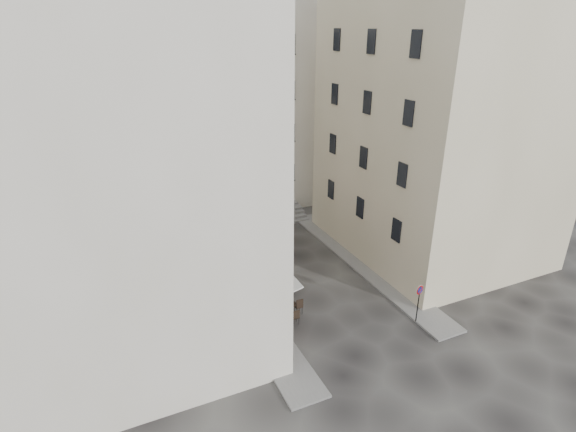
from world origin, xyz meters
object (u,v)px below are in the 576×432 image
bistro_table_a (287,318)px  pedestrian (281,294)px  bistro_table_b (290,308)px  no_parking_sign (419,297)px

bistro_table_a → pedestrian: (0.42, 1.78, 0.41)m
bistro_table_a → pedestrian: bearing=76.6°
bistro_table_b → pedestrian: pedestrian is taller
pedestrian → bistro_table_a: bearing=54.9°
no_parking_sign → bistro_table_a: bearing=145.2°
bistro_table_b → pedestrian: (-0.14, 0.97, 0.38)m
bistro_table_a → bistro_table_b: bearing=55.5°
bistro_table_a → bistro_table_b: size_ratio=0.95×
bistro_table_a → bistro_table_b: (0.56, 0.81, 0.03)m
no_parking_sign → bistro_table_a: (-6.72, 2.73, -1.21)m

